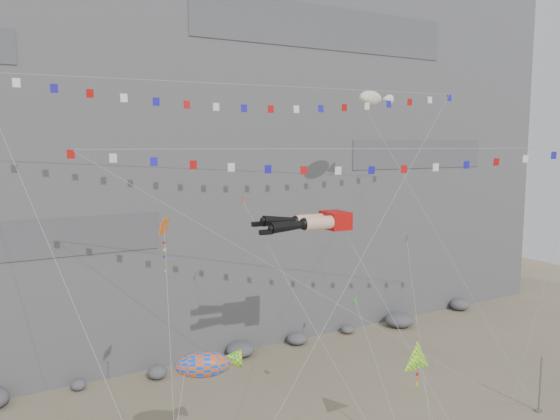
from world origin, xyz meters
The scene contains 13 objects.
cliff centered at (0.00, 32.00, 25.00)m, with size 80.00×28.00×50.00m, color slate.
talus_boulders centered at (0.00, 17.00, 0.60)m, with size 60.00×3.00×1.20m, color slate, non-canonical shape.
anchor_pole_right centered at (14.25, -2.90, 2.05)m, with size 0.12×0.12×4.10m, color slate.
legs_kite centered at (-0.27, 4.81, 13.84)m, with size 7.17×15.04×19.48m.
flag_banner_upper centered at (-1.95, 9.58, 23.31)m, with size 35.52×16.25×29.67m.
flag_banner_lower centered at (2.50, 3.73, 18.79)m, with size 35.03×10.18×22.27m.
harlequin_kite centered at (-11.64, 1.48, 14.79)m, with size 2.11×5.55×15.84m.
fish_windsock centered at (-10.12, 0.18, 7.42)m, with size 5.84×4.59×8.86m.
delta_kite centered at (1.84, -3.46, 6.54)m, with size 2.32×4.19×8.22m.
blimp_windsock centered at (8.68, 9.90, 22.80)m, with size 7.59×14.34×26.75m.
small_kite_a centered at (-3.88, 7.83, 14.91)m, with size 4.05×14.13×20.59m.
small_kite_b centered at (7.18, 3.52, 11.95)m, with size 6.65×10.28×16.65m.
small_kite_c centered at (0.29, 0.45, 9.10)m, with size 2.12×8.94×12.54m.
Camera 1 is at (-20.24, -26.11, 19.19)m, focal length 35.00 mm.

